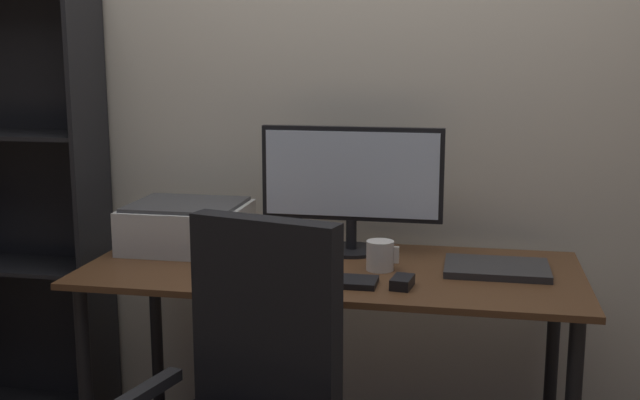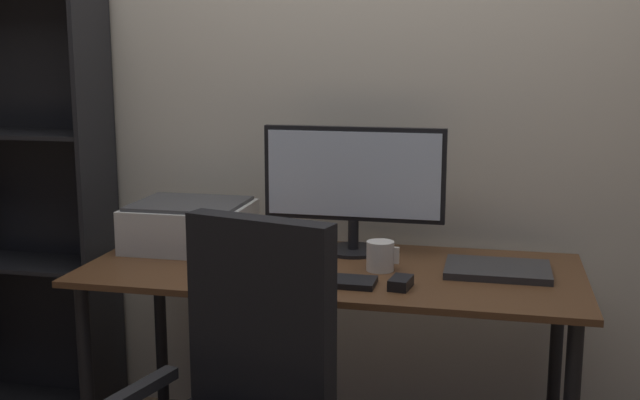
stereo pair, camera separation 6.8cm
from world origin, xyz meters
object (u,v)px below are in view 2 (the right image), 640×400
object	(u,v)px
desk	(332,293)
monitor	(354,180)
mouse	(401,283)
bookshelf	(29,199)
coffee_mug	(380,256)
keyboard	(327,280)
laptop	(498,270)
printer	(190,225)

from	to	relation	value
desk	monitor	size ratio (longest dim) A/B	2.55
mouse	bookshelf	size ratio (longest dim) A/B	0.06
coffee_mug	keyboard	bearing A→B (deg)	-127.82
mouse	coffee_mug	world-z (taller)	coffee_mug
laptop	coffee_mug	bearing A→B (deg)	-171.83
coffee_mug	laptop	size ratio (longest dim) A/B	0.32
desk	mouse	world-z (taller)	mouse
printer	bookshelf	distance (m)	0.78
desk	mouse	xyz separation A→B (m)	(0.24, -0.18, 0.10)
desk	bookshelf	bearing A→B (deg)	165.20
monitor	keyboard	xyz separation A→B (m)	(-0.01, -0.38, -0.24)
coffee_mug	bookshelf	size ratio (longest dim) A/B	0.06
mouse	coffee_mug	xyz separation A→B (m)	(-0.08, 0.17, 0.03)
mouse	printer	size ratio (longest dim) A/B	0.24
monitor	coffee_mug	world-z (taller)	monitor
keyboard	printer	world-z (taller)	printer
keyboard	bookshelf	world-z (taller)	bookshelf
laptop	desk	bearing A→B (deg)	-174.82
desk	keyboard	bearing A→B (deg)	-82.82
monitor	mouse	xyz separation A→B (m)	(0.21, -0.38, -0.23)
desk	coffee_mug	distance (m)	0.21
keyboard	coffee_mug	bearing A→B (deg)	52.58
monitor	bookshelf	size ratio (longest dim) A/B	0.36
mouse	monitor	bearing A→B (deg)	126.88
bookshelf	printer	bearing A→B (deg)	-14.88
laptop	bookshelf	world-z (taller)	bookshelf
desk	bookshelf	world-z (taller)	bookshelf
keyboard	mouse	world-z (taller)	mouse
keyboard	bookshelf	size ratio (longest dim) A/B	0.17
monitor	bookshelf	bearing A→B (deg)	173.83
keyboard	bookshelf	bearing A→B (deg)	158.81
monitor	keyboard	bearing A→B (deg)	-91.62
desk	laptop	size ratio (longest dim) A/B	4.89
keyboard	laptop	size ratio (longest dim) A/B	0.91
monitor	coffee_mug	bearing A→B (deg)	-58.65
monitor	printer	xyz separation A→B (m)	(-0.57, -0.06, -0.17)
mouse	bookshelf	bearing A→B (deg)	169.13
keyboard	monitor	bearing A→B (deg)	88.78
mouse	printer	distance (m)	0.84
desk	monitor	world-z (taller)	monitor
laptop	bookshelf	size ratio (longest dim) A/B	0.19
coffee_mug	printer	distance (m)	0.70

